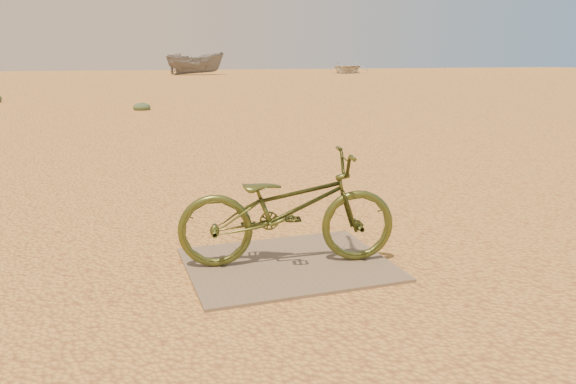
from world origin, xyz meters
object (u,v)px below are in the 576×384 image
object	(u,v)px
bicycle	(287,208)
boat_mid_right	(196,63)
plywood_board	(288,264)
boat_far_right	(347,67)

from	to	relation	value
bicycle	boat_mid_right	bearing A→B (deg)	2.37
boat_mid_right	plywood_board	bearing A→B (deg)	173.99
plywood_board	boat_far_right	world-z (taller)	boat_far_right
plywood_board	bicycle	world-z (taller)	bicycle
boat_far_right	plywood_board	bearing A→B (deg)	-84.57
boat_far_right	boat_mid_right	bearing A→B (deg)	-147.18
bicycle	boat_far_right	bearing A→B (deg)	-13.89
bicycle	boat_far_right	world-z (taller)	boat_far_right
plywood_board	bicycle	xyz separation A→B (m)	(-0.00, 0.01, 0.42)
boat_mid_right	boat_far_right	world-z (taller)	boat_mid_right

